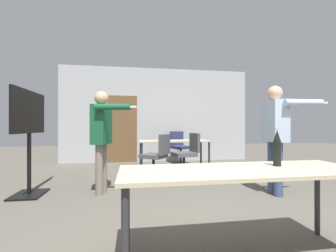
# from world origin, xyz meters

# --- Properties ---
(back_wall) EXTENTS (5.92, 0.12, 2.94)m
(back_wall) POSITION_xyz_m (-0.03, 5.60, 1.46)
(back_wall) COLOR #B2B5B7
(back_wall) RESTS_ON ground_plane
(conference_table_near) EXTENTS (2.01, 0.67, 0.74)m
(conference_table_near) POSITION_xyz_m (0.10, 0.22, 0.67)
(conference_table_near) COLOR #C6B793
(conference_table_near) RESTS_ON ground_plane
(conference_table_far) EXTENTS (1.77, 0.79, 0.74)m
(conference_table_far) POSITION_xyz_m (0.25, 4.13, 0.67)
(conference_table_far) COLOR #C6B793
(conference_table_far) RESTS_ON ground_plane
(tv_screen) EXTENTS (0.44, 1.12, 1.66)m
(tv_screen) POSITION_xyz_m (-2.41, 2.36, 1.04)
(tv_screen) COLOR black
(tv_screen) RESTS_ON ground_plane
(person_right_polo) EXTENTS (0.72, 0.70, 1.67)m
(person_right_polo) POSITION_xyz_m (-1.28, 2.27, 1.01)
(person_right_polo) COLOR slate
(person_right_polo) RESTS_ON ground_plane
(person_near_casual) EXTENTS (0.78, 0.69, 1.75)m
(person_near_casual) POSITION_xyz_m (1.48, 1.79, 1.06)
(person_near_casual) COLOR #3D4C75
(person_near_casual) RESTS_ON ground_plane
(office_chair_far_left) EXTENTS (0.59, 0.53, 0.95)m
(office_chair_far_left) POSITION_xyz_m (0.40, 3.32, 0.45)
(office_chair_far_left) COLOR black
(office_chair_far_left) RESTS_ON ground_plane
(office_chair_side_rolled) EXTENTS (0.68, 0.66, 0.93)m
(office_chair_side_rolled) POSITION_xyz_m (-0.29, 3.19, 0.44)
(office_chair_side_rolled) COLOR black
(office_chair_side_rolled) RESTS_ON ground_plane
(office_chair_far_right) EXTENTS (0.58, 0.63, 0.95)m
(office_chair_far_right) POSITION_xyz_m (0.59, 4.98, 0.45)
(office_chair_far_right) COLOR black
(office_chair_far_right) RESTS_ON ground_plane
(beer_bottle) EXTENTS (0.07, 0.07, 0.33)m
(beer_bottle) POSITION_xyz_m (0.46, 0.30, 0.89)
(beer_bottle) COLOR black
(beer_bottle) RESTS_ON conference_table_near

